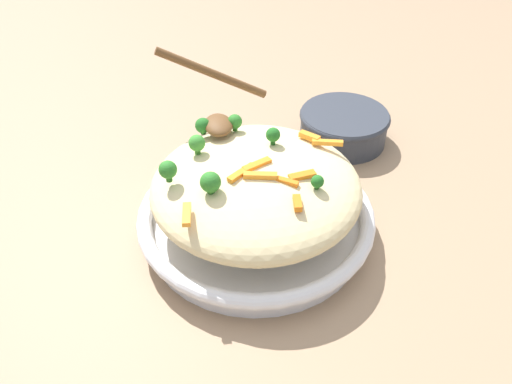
{
  "coord_description": "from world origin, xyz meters",
  "views": [
    {
      "loc": [
        -0.51,
        0.09,
        0.5
      ],
      "look_at": [
        0.0,
        0.0,
        0.07
      ],
      "focal_mm": 34.91,
      "sensor_mm": 36.0,
      "label": 1
    }
  ],
  "objects": [
    {
      "name": "ground_plane",
      "position": [
        0.0,
        0.0,
        0.0
      ],
      "size": [
        2.4,
        2.4,
        0.0
      ],
      "primitive_type": "plane",
      "color": "#9E7F60"
    },
    {
      "name": "serving_bowl",
      "position": [
        0.0,
        0.0,
        0.03
      ],
      "size": [
        0.33,
        0.33,
        0.05
      ],
      "color": "silver",
      "rests_on": "ground_plane"
    },
    {
      "name": "pasta_mound",
      "position": [
        0.0,
        0.0,
        0.08
      ],
      "size": [
        0.28,
        0.28,
        0.08
      ],
      "primitive_type": "ellipsoid",
      "color": "beige",
      "rests_on": "serving_bowl"
    },
    {
      "name": "carrot_piece_0",
      "position": [
        0.04,
        -0.11,
        0.12
      ],
      "size": [
        0.02,
        0.04,
        0.01
      ],
      "primitive_type": "cube",
      "rotation": [
        0.0,
        0.0,
        1.31
      ],
      "color": "orange",
      "rests_on": "pasta_mound"
    },
    {
      "name": "carrot_piece_1",
      "position": [
        -0.08,
        0.09,
        0.12
      ],
      "size": [
        0.04,
        0.01,
        0.01
      ],
      "primitive_type": "cube",
      "rotation": [
        0.0,
        0.0,
        6.18
      ],
      "color": "orange",
      "rests_on": "pasta_mound"
    },
    {
      "name": "carrot_piece_2",
      "position": [
        -0.02,
        0.02,
        0.12
      ],
      "size": [
        0.03,
        0.04,
        0.01
      ],
      "primitive_type": "cube",
      "rotation": [
        0.0,
        0.0,
        2.22
      ],
      "color": "orange",
      "rests_on": "pasta_mound"
    },
    {
      "name": "carrot_piece_3",
      "position": [
        -0.03,
        -0.05,
        0.12
      ],
      "size": [
        0.02,
        0.04,
        0.01
      ],
      "primitive_type": "cube",
      "rotation": [
        0.0,
        0.0,
        1.73
      ],
      "color": "orange",
      "rests_on": "pasta_mound"
    },
    {
      "name": "carrot_piece_4",
      "position": [
        -0.03,
        -0.0,
        0.12
      ],
      "size": [
        0.02,
        0.04,
        0.01
      ],
      "primitive_type": "cube",
      "rotation": [
        0.0,
        0.0,
        1.35
      ],
      "color": "orange",
      "rests_on": "pasta_mound"
    },
    {
      "name": "carrot_piece_5",
      "position": [
        -0.01,
        -0.0,
        0.12
      ],
      "size": [
        0.03,
        0.04,
        0.01
      ],
      "primitive_type": "cube",
      "rotation": [
        0.0,
        0.0,
        5.15
      ],
      "color": "orange",
      "rests_on": "pasta_mound"
    },
    {
      "name": "carrot_piece_6",
      "position": [
        0.05,
        -0.09,
        0.12
      ],
      "size": [
        0.03,
        0.03,
        0.01
      ],
      "primitive_type": "cube",
      "rotation": [
        0.0,
        0.0,
        0.78
      ],
      "color": "orange",
      "rests_on": "pasta_mound"
    },
    {
      "name": "carrot_piece_7",
      "position": [
        -0.08,
        -0.03,
        0.12
      ],
      "size": [
        0.03,
        0.01,
        0.01
      ],
      "primitive_type": "cube",
      "rotation": [
        0.0,
        0.0,
        6.16
      ],
      "color": "orange",
      "rests_on": "pasta_mound"
    },
    {
      "name": "carrot_piece_8",
      "position": [
        -0.04,
        -0.03,
        0.12
      ],
      "size": [
        0.02,
        0.03,
        0.01
      ],
      "primitive_type": "cube",
      "rotation": [
        0.0,
        0.0,
        0.97
      ],
      "color": "orange",
      "rests_on": "pasta_mound"
    },
    {
      "name": "broccoli_floret_0",
      "position": [
        0.04,
        -0.03,
        0.13
      ],
      "size": [
        0.02,
        0.02,
        0.03
      ],
      "color": "#205B1C",
      "rests_on": "pasta_mound"
    },
    {
      "name": "broccoli_floret_1",
      "position": [
        0.04,
        0.07,
        0.13
      ],
      "size": [
        0.02,
        0.02,
        0.03
      ],
      "color": "#377928",
      "rests_on": "pasta_mound"
    },
    {
      "name": "broccoli_floret_2",
      "position": [
        -0.04,
        0.06,
        0.13
      ],
      "size": [
        0.03,
        0.03,
        0.03
      ],
      "color": "#296820",
      "rests_on": "pasta_mound"
    },
    {
      "name": "broccoli_floret_3",
      "position": [
        0.09,
        0.01,
        0.13
      ],
      "size": [
        0.02,
        0.02,
        0.02
      ],
      "color": "#296820",
      "rests_on": "pasta_mound"
    },
    {
      "name": "broccoli_floret_4",
      "position": [
        0.09,
        0.06,
        0.13
      ],
      "size": [
        0.02,
        0.02,
        0.02
      ],
      "color": "#205B1C",
      "rests_on": "pasta_mound"
    },
    {
      "name": "broccoli_floret_5",
      "position": [
        -0.05,
        -0.07,
        0.12
      ],
      "size": [
        0.02,
        0.02,
        0.02
      ],
      "color": "#205B1C",
      "rests_on": "pasta_mound"
    },
    {
      "name": "broccoli_floret_6",
      "position": [
        -0.01,
        0.11,
        0.13
      ],
      "size": [
        0.02,
        0.02,
        0.03
      ],
      "color": "#296820",
      "rests_on": "pasta_mound"
    },
    {
      "name": "serving_spoon",
      "position": [
        0.12,
        0.04,
        0.14
      ],
      "size": [
        0.11,
        0.16,
        0.1
      ],
      "color": "brown",
      "rests_on": "pasta_mound"
    },
    {
      "name": "companion_bowl",
      "position": [
        0.2,
        -0.19,
        0.03
      ],
      "size": [
        0.16,
        0.16,
        0.06
      ],
      "color": "#333842",
      "rests_on": "ground_plane"
    }
  ]
}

